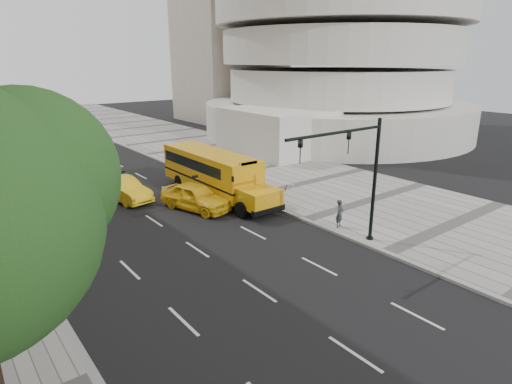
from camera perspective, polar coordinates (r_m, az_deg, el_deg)
ground at (r=26.24m, az=-11.49°, el=-3.30°), size 140.00×140.00×0.00m
sidewalk_museum at (r=32.96m, az=7.44°, el=1.32°), size 12.00×140.00×0.15m
curb_museum at (r=29.17m, az=-0.93°, el=-0.67°), size 0.30×140.00×0.15m
curb_far at (r=24.12m, az=-28.82°, el=-6.91°), size 0.30×140.00×0.15m
guggenheim at (r=57.24m, az=7.18°, el=21.73°), size 33.20×42.20×35.00m
school_bus at (r=29.59m, az=-5.78°, el=2.92°), size 2.96×11.56×3.19m
taxi_near at (r=27.04m, az=-8.03°, el=-0.63°), size 3.25×5.23×1.66m
taxi_far at (r=29.82m, az=-17.20°, el=0.34°), size 2.46×4.89×1.54m
pedestrian at (r=24.05m, az=11.10°, el=-2.83°), size 0.67×0.56×1.58m
traffic_signal at (r=20.80m, az=13.36°, el=2.94°), size 6.18×0.36×6.40m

